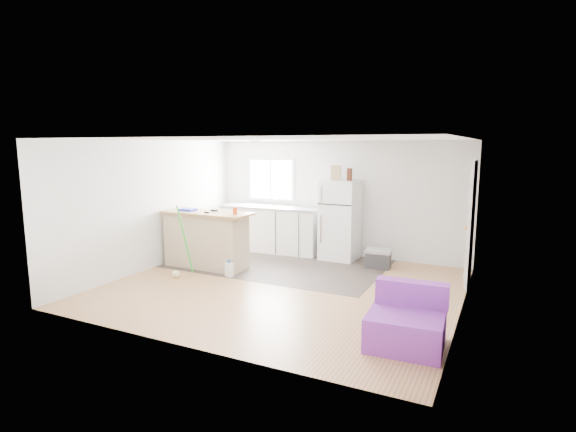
% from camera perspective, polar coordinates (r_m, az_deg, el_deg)
% --- Properties ---
extents(room, '(5.51, 5.01, 2.41)m').
position_cam_1_polar(room, '(7.23, -0.65, 0.14)').
color(room, '#9A6940').
rests_on(room, ground).
extents(vinyl_zone, '(4.05, 2.50, 0.00)m').
position_cam_1_polar(vinyl_zone, '(8.89, -1.18, -6.06)').
color(vinyl_zone, '#332A26').
rests_on(vinyl_zone, floor).
extents(window, '(1.18, 0.06, 0.98)m').
position_cam_1_polar(window, '(10.09, -2.16, 4.66)').
color(window, white).
rests_on(window, back_wall).
extents(interior_door, '(0.11, 0.92, 2.10)m').
position_cam_1_polar(interior_door, '(8.05, 22.24, -0.93)').
color(interior_door, white).
rests_on(interior_door, right_wall).
extents(ceiling_fixture, '(0.30, 0.30, 0.07)m').
position_cam_1_polar(ceiling_fixture, '(8.77, -4.18, 9.29)').
color(ceiling_fixture, white).
rests_on(ceiling_fixture, ceiling).
extents(kitchen_cabinets, '(2.26, 0.81, 1.29)m').
position_cam_1_polar(kitchen_cabinets, '(9.86, -2.12, -1.56)').
color(kitchen_cabinets, white).
rests_on(kitchen_cabinets, floor).
extents(peninsula, '(1.75, 0.69, 1.07)m').
position_cam_1_polar(peninsula, '(8.68, -10.34, -2.91)').
color(peninsula, beige).
rests_on(peninsula, floor).
extents(refrigerator, '(0.72, 0.69, 1.61)m').
position_cam_1_polar(refrigerator, '(9.16, 6.61, -0.52)').
color(refrigerator, white).
rests_on(refrigerator, floor).
extents(cooler, '(0.50, 0.37, 0.36)m').
position_cam_1_polar(cooler, '(8.71, 11.39, -5.33)').
color(cooler, '#2D2D2F').
rests_on(cooler, floor).
extents(purple_seat, '(0.89, 0.85, 0.70)m').
position_cam_1_polar(purple_seat, '(5.54, 14.83, -13.09)').
color(purple_seat, purple).
rests_on(purple_seat, floor).
extents(cleaner_jug, '(0.16, 0.14, 0.31)m').
position_cam_1_polar(cleaner_jug, '(8.07, -7.50, -6.73)').
color(cleaner_jug, white).
rests_on(cleaner_jug, floor).
extents(mop, '(0.24, 0.37, 1.31)m').
position_cam_1_polar(mop, '(8.17, -13.73, -6.03)').
color(mop, green).
rests_on(mop, floor).
extents(red_cup, '(0.08, 0.08, 0.12)m').
position_cam_1_polar(red_cup, '(8.19, -6.75, 0.66)').
color(red_cup, red).
rests_on(red_cup, peninsula).
extents(blue_tray, '(0.31, 0.23, 0.04)m').
position_cam_1_polar(blue_tray, '(8.80, -12.60, 0.80)').
color(blue_tray, '#1424C3').
rests_on(blue_tray, peninsula).
extents(tool_a, '(0.15, 0.09, 0.03)m').
position_cam_1_polar(tool_a, '(8.61, -9.32, 0.70)').
color(tool_a, black).
rests_on(tool_a, peninsula).
extents(tool_b, '(0.10, 0.05, 0.03)m').
position_cam_1_polar(tool_b, '(8.41, -10.26, 0.47)').
color(tool_b, black).
rests_on(tool_b, peninsula).
extents(cardboard_box, '(0.22, 0.14, 0.30)m').
position_cam_1_polar(cardboard_box, '(9.07, 6.11, 5.48)').
color(cardboard_box, tan).
rests_on(cardboard_box, refrigerator).
extents(bottle_left, '(0.09, 0.09, 0.25)m').
position_cam_1_polar(bottle_left, '(8.95, 7.92, 5.24)').
color(bottle_left, '#351309').
rests_on(bottle_left, refrigerator).
extents(bottle_right, '(0.09, 0.09, 0.25)m').
position_cam_1_polar(bottle_right, '(9.01, 7.69, 5.27)').
color(bottle_right, '#351309').
rests_on(bottle_right, refrigerator).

